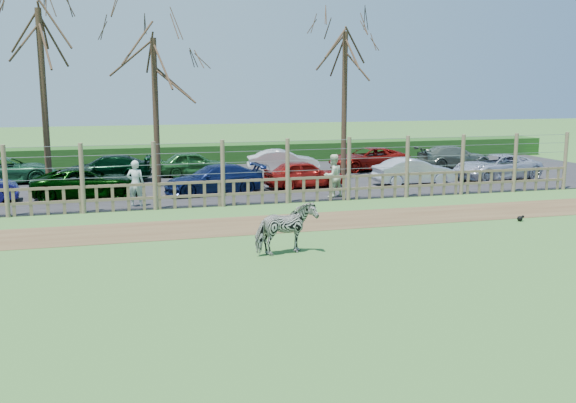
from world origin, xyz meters
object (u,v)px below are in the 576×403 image
object	(u,v)px
crow	(520,218)
car_4	(304,174)
car_3	(214,179)
car_13	(454,157)
zebra	(286,229)
car_8	(8,170)
car_10	(194,164)
car_11	(283,162)
tree_right	(345,69)
tree_mid	(154,76)
car_12	(369,159)
car_2	(88,183)
car_5	(414,172)
car_6	(496,167)
visitor_a	(136,183)
car_9	(107,168)
visitor_b	(333,176)
tree_left	(41,57)

from	to	relation	value
crow	car_4	world-z (taller)	car_4
car_3	car_13	bearing A→B (deg)	102.63
zebra	car_8	distance (m)	17.88
car_10	car_11	distance (m)	4.54
tree_right	zebra	size ratio (longest dim) A/B	4.42
car_13	car_11	bearing A→B (deg)	86.77
car_11	car_10	bearing A→B (deg)	92.30
tree_mid	car_12	size ratio (longest dim) A/B	1.58
car_2	car_12	bearing A→B (deg)	-70.79
car_3	car_5	bearing A→B (deg)	83.29
car_6	zebra	bearing A→B (deg)	-57.89
visitor_a	car_9	bearing A→B (deg)	-67.56
tree_right	visitor_b	size ratio (longest dim) A/B	4.26
crow	car_10	size ratio (longest dim) A/B	0.07
tree_right	car_13	distance (m)	8.53
car_2	car_13	bearing A→B (deg)	-76.61
tree_left	tree_mid	distance (m)	4.67
tree_right	visitor_b	world-z (taller)	tree_right
crow	car_9	bearing A→B (deg)	135.94
car_5	car_10	bearing A→B (deg)	58.86
tree_mid	visitor_b	size ratio (longest dim) A/B	3.96
crow	car_12	world-z (taller)	car_12
tree_left	car_6	distance (m)	20.88
visitor_a	car_3	bearing A→B (deg)	-134.29
car_11	car_12	distance (m)	4.68
tree_right	car_5	size ratio (longest dim) A/B	2.02
tree_mid	car_4	size ratio (longest dim) A/B	1.94
tree_right	visitor_a	xyz separation A→B (m)	(-10.15, -5.30, -4.34)
visitor_b	car_5	distance (m)	5.06
car_6	tree_left	bearing A→B (deg)	-99.90
car_4	car_11	size ratio (longest dim) A/B	0.97
car_3	visitor_b	bearing A→B (deg)	58.24
car_5	visitor_a	bearing A→B (deg)	99.61
car_9	car_5	bearing A→B (deg)	77.45
zebra	car_2	size ratio (longest dim) A/B	0.39
car_10	car_6	bearing A→B (deg)	-111.31
tree_mid	car_13	xyz separation A→B (m)	(16.00, 2.12, -4.23)
car_12	car_5	bearing A→B (deg)	-4.07
car_5	car_13	size ratio (longest dim) A/B	0.88
tree_mid	car_5	distance (m)	12.26
car_10	crow	bearing A→B (deg)	-146.99
car_11	car_12	size ratio (longest dim) A/B	0.84
car_6	visitor_b	bearing A→B (deg)	-80.59
zebra	visitor_a	bearing A→B (deg)	10.19
car_5	car_4	bearing A→B (deg)	83.75
car_10	car_12	bearing A→B (deg)	-92.95
tree_mid	tree_right	distance (m)	9.02
tree_mid	crow	bearing A→B (deg)	-44.14
zebra	car_6	size ratio (longest dim) A/B	0.39
car_12	tree_left	bearing A→B (deg)	-81.41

